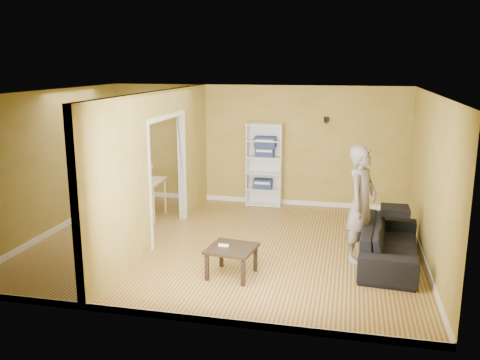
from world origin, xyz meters
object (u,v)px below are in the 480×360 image
object	(u,v)px
chair_left	(99,194)
bookshelf	(265,165)
sofa	(390,237)
coffee_table	(232,252)
dining_table	(133,183)
chair_far	(145,186)
chair_near	(125,202)
person	(362,194)

from	to	relation	value
chair_left	bookshelf	bearing A→B (deg)	120.69
sofa	bookshelf	size ratio (longest dim) A/B	1.19
bookshelf	coffee_table	size ratio (longest dim) A/B	2.73
dining_table	chair_left	size ratio (longest dim) A/B	1.38
dining_table	chair_far	distance (m)	0.58
sofa	bookshelf	distance (m)	3.81
chair_near	chair_far	distance (m)	1.11
sofa	dining_table	distance (m)	5.16
sofa	chair_near	world-z (taller)	chair_near
dining_table	chair_far	world-z (taller)	chair_far
sofa	chair_near	distance (m)	4.95
sofa	dining_table	xyz separation A→B (m)	(-4.95, 1.44, 0.27)
chair_far	coffee_table	bearing A→B (deg)	107.80
person	chair_near	distance (m)	4.54
person	dining_table	size ratio (longest dim) A/B	1.77
chair_near	dining_table	bearing A→B (deg)	100.93
bookshelf	chair_far	distance (m)	2.61
sofa	chair_near	size ratio (longest dim) A/B	2.44
dining_table	chair_left	bearing A→B (deg)	-176.18
chair_near	person	bearing A→B (deg)	-7.98
coffee_table	chair_near	xyz separation A→B (m)	(-2.58, 1.93, 0.07)
bookshelf	dining_table	bearing A→B (deg)	-150.34
coffee_table	chair_far	world-z (taller)	chair_far
chair_far	dining_table	bearing A→B (deg)	63.08
dining_table	person	bearing A→B (deg)	-17.71
chair_far	person	bearing A→B (deg)	133.05
chair_left	chair_far	bearing A→B (deg)	134.45
person	chair_near	bearing A→B (deg)	102.49
bookshelf	chair_near	world-z (taller)	bookshelf
dining_table	chair_near	bearing A→B (deg)	-82.33
chair_left	sofa	bearing A→B (deg)	82.36
person	bookshelf	size ratio (longest dim) A/B	1.19
sofa	person	size ratio (longest dim) A/B	1.00
bookshelf	chair_left	size ratio (longest dim) A/B	2.06
sofa	person	bearing A→B (deg)	93.31
sofa	coffee_table	distance (m)	2.52
chair_left	chair_near	size ratio (longest dim) A/B	1.00
sofa	coffee_table	size ratio (longest dim) A/B	3.24
dining_table	chair_far	xyz separation A→B (m)	(0.04, 0.55, -0.18)
sofa	coffee_table	world-z (taller)	sofa
sofa	chair_left	distance (m)	5.84
sofa	chair_left	xyz separation A→B (m)	(-5.67, 1.40, 0.03)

